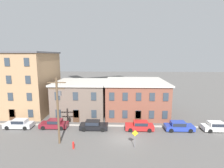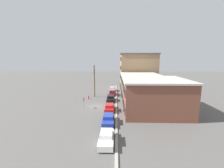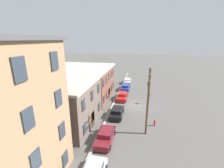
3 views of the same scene
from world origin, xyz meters
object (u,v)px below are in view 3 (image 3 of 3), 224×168
(car_maroon, at_px, (106,135))
(car_black, at_px, (117,112))
(car_red, at_px, (122,96))
(caution_sign, at_px, (150,96))
(utility_pole, at_px, (148,99))
(fire_hydrant, at_px, (155,123))
(car_blue, at_px, (125,87))
(car_white, at_px, (127,81))

(car_maroon, xyz_separation_m, car_black, (6.40, -0.34, 0.00))
(car_red, height_order, caution_sign, caution_sign)
(caution_sign, distance_m, utility_pole, 10.50)
(car_black, distance_m, utility_pole, 7.33)
(car_maroon, bearing_deg, fire_hydrant, -52.80)
(car_blue, xyz_separation_m, caution_sign, (-7.34, -5.54, 0.87))
(car_maroon, xyz_separation_m, fire_hydrant, (4.68, -6.17, -0.27))
(car_black, distance_m, car_blue, 13.36)
(car_blue, relative_size, utility_pole, 0.50)
(car_maroon, xyz_separation_m, caution_sign, (12.43, -5.73, 0.87))
(utility_pole, bearing_deg, car_maroon, 117.22)
(caution_sign, relative_size, utility_pole, 0.28)
(utility_pole, bearing_deg, car_blue, 15.24)
(car_red, bearing_deg, car_black, -179.40)
(car_red, relative_size, fire_hydrant, 4.58)
(car_red, distance_m, fire_hydrant, 10.79)
(car_white, bearing_deg, car_blue, -179.40)
(utility_pole, bearing_deg, car_red, 22.48)
(car_white, bearing_deg, car_black, -179.39)
(car_white, bearing_deg, utility_pole, -168.35)
(caution_sign, bearing_deg, car_blue, 37.05)
(car_blue, height_order, car_white, same)
(car_maroon, bearing_deg, car_blue, -0.56)
(car_black, bearing_deg, car_blue, 0.62)
(car_black, xyz_separation_m, utility_pole, (-3.88, -4.55, 4.23))
(car_maroon, distance_m, car_white, 25.60)
(car_black, xyz_separation_m, car_white, (19.20, 0.20, 0.00))
(car_blue, xyz_separation_m, fire_hydrant, (-15.08, -5.98, -0.27))
(utility_pole, bearing_deg, fire_hydrant, -30.56)
(fire_hydrant, bearing_deg, car_blue, 21.63)
(caution_sign, bearing_deg, utility_pole, 175.15)
(car_white, bearing_deg, car_red, -179.38)
(car_white, distance_m, caution_sign, 14.34)
(car_blue, bearing_deg, utility_pole, -164.76)
(car_maroon, height_order, car_blue, same)
(utility_pole, bearing_deg, caution_sign, -4.85)
(car_blue, bearing_deg, caution_sign, -142.95)
(car_white, distance_m, utility_pole, 23.95)
(car_black, bearing_deg, utility_pole, -130.45)
(car_blue, height_order, fire_hydrant, car_blue)
(car_black, bearing_deg, caution_sign, -41.83)
(caution_sign, relative_size, fire_hydrant, 2.55)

